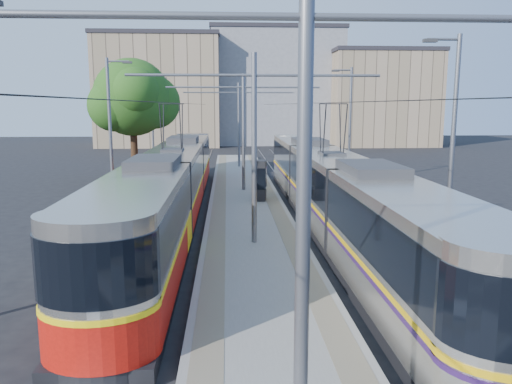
{
  "coord_description": "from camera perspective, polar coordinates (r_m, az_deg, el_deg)",
  "views": [
    {
      "loc": [
        -0.99,
        -10.36,
        5.42
      ],
      "look_at": [
        0.28,
        11.62,
        1.6
      ],
      "focal_mm": 35.0,
      "sensor_mm": 36.0,
      "label": 1
    }
  ],
  "objects": [
    {
      "name": "rails",
      "position": [
        27.91,
        -1.2,
        -1.33
      ],
      "size": [
        8.71,
        70.0,
        0.03
      ],
      "color": "gray",
      "rests_on": "ground"
    },
    {
      "name": "tram_right",
      "position": [
        22.42,
        8.56,
        0.58
      ],
      "size": [
        2.43,
        30.4,
        5.5
      ],
      "color": "black",
      "rests_on": "ground"
    },
    {
      "name": "tactile_strip_right",
      "position": [
        27.94,
        1.77,
        -0.71
      ],
      "size": [
        0.7,
        50.0,
        0.01
      ],
      "primitive_type": "cube",
      "color": "gray",
      "rests_on": "platform"
    },
    {
      "name": "building_left",
      "position": [
        70.96,
        -10.8,
        11.25
      ],
      "size": [
        16.32,
        12.24,
        14.72
      ],
      "color": "#9E856B",
      "rests_on": "ground"
    },
    {
      "name": "platform",
      "position": [
        27.88,
        -1.2,
        -1.05
      ],
      "size": [
        4.0,
        50.0,
        0.3
      ],
      "primitive_type": "cube",
      "color": "gray",
      "rests_on": "ground"
    },
    {
      "name": "tram_left",
      "position": [
        24.31,
        -9.42,
        0.92
      ],
      "size": [
        2.43,
        30.22,
        5.5
      ],
      "color": "black",
      "rests_on": "ground"
    },
    {
      "name": "building_right",
      "position": [
        71.52,
        14.0,
        10.34
      ],
      "size": [
        14.28,
        10.2,
        12.77
      ],
      "color": "#9E856B",
      "rests_on": "ground"
    },
    {
      "name": "catenary",
      "position": [
        24.55,
        -0.99,
        7.75
      ],
      "size": [
        9.2,
        70.0,
        7.0
      ],
      "color": "slate",
      "rests_on": "platform"
    },
    {
      "name": "tree",
      "position": [
        37.0,
        -13.35,
        10.31
      ],
      "size": [
        6.0,
        5.54,
        8.71
      ],
      "color": "#382314",
      "rests_on": "ground"
    },
    {
      "name": "street_lamps",
      "position": [
        31.4,
        -1.5,
        7.58
      ],
      "size": [
        15.18,
        38.22,
        8.0
      ],
      "color": "slate",
      "rests_on": "ground"
    },
    {
      "name": "tactile_strip_left",
      "position": [
        27.84,
        -4.19,
        -0.77
      ],
      "size": [
        0.7,
        50.0,
        0.01
      ],
      "primitive_type": "cube",
      "color": "gray",
      "rests_on": "platform"
    },
    {
      "name": "shelter",
      "position": [
        27.19,
        0.54,
        1.45
      ],
      "size": [
        0.74,
        1.07,
        2.2
      ],
      "rotation": [
        0.0,
        0.0,
        -0.14
      ],
      "color": "black",
      "rests_on": "platform"
    },
    {
      "name": "ground",
      "position": [
        11.74,
        2.02,
        -17.68
      ],
      "size": [
        160.0,
        160.0,
        0.0
      ],
      "primitive_type": "plane",
      "color": "black",
      "rests_on": "ground"
    },
    {
      "name": "building_centre",
      "position": [
        74.74,
        2.12,
        11.85
      ],
      "size": [
        18.36,
        14.28,
        16.05
      ],
      "color": "gray",
      "rests_on": "ground"
    }
  ]
}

